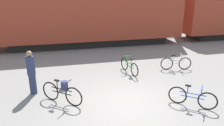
{
  "coord_description": "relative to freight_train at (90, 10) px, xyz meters",
  "views": [
    {
      "loc": [
        -2.2,
        -6.87,
        4.06
      ],
      "look_at": [
        -0.2,
        1.53,
        1.1
      ],
      "focal_mm": 35.0,
      "sensor_mm": 36.0,
      "label": 1
    }
  ],
  "objects": [
    {
      "name": "ground_plane",
      "position": [
        0.0,
        -9.18,
        -2.56
      ],
      "size": [
        80.0,
        80.0,
        0.0
      ],
      "primitive_type": "plane",
      "color": "gray"
    },
    {
      "name": "freight_train",
      "position": [
        0.0,
        0.0,
        0.0
      ],
      "size": [
        41.98,
        2.8,
        4.88
      ],
      "color": "black",
      "rests_on": "ground_plane"
    },
    {
      "name": "rail_near",
      "position": [
        0.0,
        -0.72,
        -2.55
      ],
      "size": [
        53.98,
        0.07,
        0.01
      ],
      "primitive_type": "cube",
      "color": "#4C4238",
      "rests_on": "ground_plane"
    },
    {
      "name": "rail_far",
      "position": [
        0.0,
        0.72,
        -2.55
      ],
      "size": [
        53.98,
        0.07,
        0.01
      ],
      "primitive_type": "cube",
      "color": "#4C4238",
      "rests_on": "ground_plane"
    },
    {
      "name": "bicycle_green",
      "position": [
        1.03,
        -6.24,
        -2.2
      ],
      "size": [
        0.49,
        1.65,
        0.85
      ],
      "color": "black",
      "rests_on": "ground_plane"
    },
    {
      "name": "bicycle_silver",
      "position": [
        3.55,
        -6.34,
        -2.2
      ],
      "size": [
        1.59,
        0.48,
        0.83
      ],
      "color": "black",
      "rests_on": "ground_plane"
    },
    {
      "name": "bicycle_blue",
      "position": [
        2.22,
        -9.92,
        -2.2
      ],
      "size": [
        1.34,
        1.13,
        0.83
      ],
      "color": "black",
      "rests_on": "ground_plane"
    },
    {
      "name": "bicycle_black",
      "position": [
        -2.33,
        -8.57,
        -2.17
      ],
      "size": [
        1.42,
        1.19,
        0.93
      ],
      "color": "black",
      "rests_on": "ground_plane"
    },
    {
      "name": "person_in_navy",
      "position": [
        -3.44,
        -7.5,
        -1.65
      ],
      "size": [
        0.32,
        0.32,
        1.8
      ],
      "rotation": [
        0.0,
        0.0,
        2.83
      ],
      "color": "#283351",
      "rests_on": "ground_plane"
    },
    {
      "name": "backpack",
      "position": [
        -2.22,
        -7.33,
        -2.39
      ],
      "size": [
        0.28,
        0.2,
        0.34
      ],
      "color": "navy",
      "rests_on": "ground_plane"
    }
  ]
}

